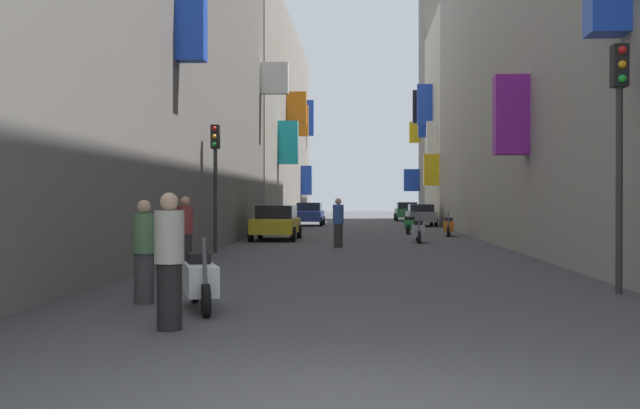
% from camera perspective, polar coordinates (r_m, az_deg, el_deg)
% --- Properties ---
extents(ground_plane, '(140.00, 140.00, 0.00)m').
position_cam_1_polar(ground_plane, '(35.34, 3.43, -2.34)').
color(ground_plane, '#424244').
extents(building_left_near, '(7.36, 30.45, 14.25)m').
position_cam_1_polar(building_left_near, '(22.72, -17.97, 14.25)').
color(building_left_near, slate).
rests_on(building_left_near, ground).
extents(building_left_mid_b, '(7.31, 29.17, 14.21)m').
position_cam_1_polar(building_left_mid_b, '(51.65, -5.48, 6.40)').
color(building_left_mid_b, gray).
rests_on(building_left_mid_b, ground).
extents(building_right_mid_a, '(7.21, 11.98, 14.59)m').
position_cam_1_polar(building_right_mid_a, '(53.60, 12.10, 6.38)').
color(building_right_mid_a, '#BCB29E').
rests_on(building_right_mid_a, ground).
extents(building_right_mid_b, '(7.38, 6.59, 20.66)m').
position_cam_1_polar(building_right_mid_b, '(63.11, 10.85, 8.23)').
color(building_right_mid_b, slate).
rests_on(building_right_mid_b, ground).
extents(parked_car_green, '(1.89, 4.50, 1.49)m').
position_cam_1_polar(parked_car_green, '(57.28, 6.94, -0.53)').
color(parked_car_green, '#236638').
rests_on(parked_car_green, ground).
extents(parked_car_blue, '(1.89, 4.01, 1.49)m').
position_cam_1_polar(parked_car_blue, '(46.58, -0.85, -0.73)').
color(parked_car_blue, navy).
rests_on(parked_car_blue, ground).
extents(parked_car_grey, '(1.86, 4.32, 1.39)m').
position_cam_1_polar(parked_car_grey, '(46.18, 8.04, -0.79)').
color(parked_car_grey, slate).
rests_on(parked_car_grey, ground).
extents(parked_car_yellow, '(1.89, 3.93, 1.44)m').
position_cam_1_polar(parked_car_yellow, '(29.85, -3.52, -1.39)').
color(parked_car_yellow, gold).
rests_on(parked_car_yellow, ground).
extents(scooter_white, '(0.82, 1.92, 1.13)m').
position_cam_1_polar(scooter_white, '(11.02, -9.58, -5.90)').
color(scooter_white, silver).
rests_on(scooter_white, ground).
extents(scooter_orange, '(0.62, 1.98, 1.13)m').
position_cam_1_polar(scooter_orange, '(33.29, 10.25, -1.71)').
color(scooter_orange, orange).
rests_on(scooter_orange, ground).
extents(scooter_green, '(0.73, 1.86, 1.13)m').
position_cam_1_polar(scooter_green, '(35.34, 7.29, -1.59)').
color(scooter_green, '#287F3D').
rests_on(scooter_green, ground).
extents(scooter_silver, '(0.46, 1.79, 1.13)m').
position_cam_1_polar(scooter_silver, '(28.03, 7.87, -2.10)').
color(scooter_silver, '#ADADB2').
rests_on(scooter_silver, ground).
extents(pedestrian_crossing, '(0.53, 0.53, 1.73)m').
position_cam_1_polar(pedestrian_crossing, '(24.97, 1.47, -1.48)').
color(pedestrian_crossing, '#2D2D2D').
rests_on(pedestrian_crossing, ground).
extents(pedestrian_near_left, '(0.44, 0.44, 1.76)m').
position_cam_1_polar(pedestrian_near_left, '(9.33, -11.96, -4.45)').
color(pedestrian_near_left, black).
rests_on(pedestrian_near_left, ground).
extents(pedestrian_near_right, '(0.43, 0.43, 1.67)m').
position_cam_1_polar(pedestrian_near_right, '(11.81, -13.88, -3.70)').
color(pedestrian_near_right, '#3D3D3D').
rests_on(pedestrian_near_right, ground).
extents(pedestrian_mid_street, '(0.49, 0.49, 1.75)m').
position_cam_1_polar(pedestrian_mid_street, '(17.26, -10.72, -2.26)').
color(pedestrian_mid_street, '#2C2C2C').
rests_on(pedestrian_mid_street, ground).
extents(traffic_light_near_corner, '(0.26, 0.34, 4.41)m').
position_cam_1_polar(traffic_light_near_corner, '(13.70, 22.83, 5.90)').
color(traffic_light_near_corner, '#2D2D2D').
rests_on(traffic_light_near_corner, ground).
extents(traffic_light_far_corner, '(0.26, 0.34, 4.03)m').
position_cam_1_polar(traffic_light_far_corner, '(22.67, -8.37, 3.12)').
color(traffic_light_far_corner, '#2D2D2D').
rests_on(traffic_light_far_corner, ground).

